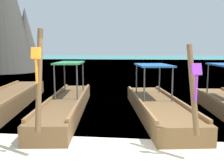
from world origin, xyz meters
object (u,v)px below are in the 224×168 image
object	(u,v)px
longtail_boat_green_ribbon	(9,99)
longtail_boat_violet_ribbon	(157,106)
longtail_boat_orange_ribbon	(67,104)
karst_rock	(5,10)

from	to	relation	value
longtail_boat_green_ribbon	longtail_boat_violet_ribbon	world-z (taller)	longtail_boat_green_ribbon
longtail_boat_green_ribbon	longtail_boat_orange_ribbon	bearing A→B (deg)	-13.70
longtail_boat_orange_ribbon	karst_rock	distance (m)	20.52
longtail_boat_orange_ribbon	karst_rock	size ratio (longest dim) A/B	0.51
longtail_boat_green_ribbon	longtail_boat_orange_ribbon	xyz separation A→B (m)	(2.56, -0.62, 0.02)
longtail_boat_violet_ribbon	karst_rock	world-z (taller)	karst_rock
longtail_boat_orange_ribbon	longtail_boat_violet_ribbon	distance (m)	3.20
karst_rock	longtail_boat_green_ribbon	bearing A→B (deg)	-60.57
longtail_boat_green_ribbon	longtail_boat_orange_ribbon	size ratio (longest dim) A/B	1.07
longtail_boat_green_ribbon	karst_rock	distance (m)	18.73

